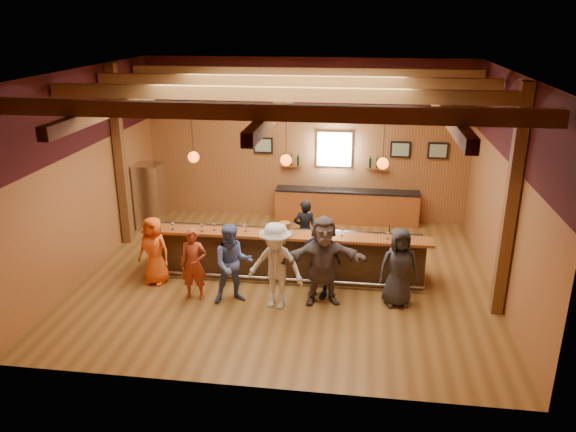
{
  "coord_description": "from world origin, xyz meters",
  "views": [
    {
      "loc": [
        1.58,
        -11.32,
        5.6
      ],
      "look_at": [
        0.0,
        0.3,
        1.35
      ],
      "focal_mm": 35.0,
      "sensor_mm": 36.0,
      "label": 1
    }
  ],
  "objects": [
    {
      "name": "glass_g",
      "position": [
        1.22,
        -0.11,
        1.24
      ],
      "size": [
        0.08,
        0.08,
        0.18
      ],
      "color": "silver",
      "rests_on": "bar_counter"
    },
    {
      "name": "glass_c",
      "position": [
        -1.57,
        -0.17,
        1.23
      ],
      "size": [
        0.08,
        0.08,
        0.17
      ],
      "color": "silver",
      "rests_on": "bar_counter"
    },
    {
      "name": "customer_dark",
      "position": [
        2.4,
        -0.93,
        0.82
      ],
      "size": [
        0.89,
        0.66,
        1.64
      ],
      "primitive_type": "imported",
      "rotation": [
        0.0,
        0.0,
        0.19
      ],
      "color": "#29292C",
      "rests_on": "ground"
    },
    {
      "name": "glass_d",
      "position": [
        -0.87,
        -0.16,
        1.24
      ],
      "size": [
        0.08,
        0.08,
        0.19
      ],
      "color": "silver",
      "rests_on": "bar_counter"
    },
    {
      "name": "glass_f",
      "position": [
        0.79,
        -0.23,
        1.24
      ],
      "size": [
        0.08,
        0.08,
        0.18
      ],
      "color": "silver",
      "rests_on": "bar_counter"
    },
    {
      "name": "wine_shelves",
      "position": [
        0.8,
        3.88,
        1.62
      ],
      "size": [
        3.0,
        0.18,
        0.3
      ],
      "color": "brown",
      "rests_on": "room"
    },
    {
      "name": "customer_white",
      "position": [
        -0.02,
        -1.37,
        0.9
      ],
      "size": [
        1.29,
        0.94,
        1.8
      ],
      "primitive_type": "imported",
      "rotation": [
        0.0,
        0.0,
        -0.25
      ],
      "color": "beige",
      "rests_on": "ground"
    },
    {
      "name": "customer_navy",
      "position": [
        0.79,
        -0.76,
        0.81
      ],
      "size": [
        1.02,
        0.65,
        1.62
      ],
      "primitive_type": "imported",
      "rotation": [
        0.0,
        0.0,
        -0.28
      ],
      "color": "black",
      "rests_on": "ground"
    },
    {
      "name": "glass_h",
      "position": [
        2.18,
        -0.17,
        1.23
      ],
      "size": [
        0.07,
        0.07,
        0.16
      ],
      "color": "silver",
      "rests_on": "bar_counter"
    },
    {
      "name": "room",
      "position": [
        0.0,
        0.06,
        3.21
      ],
      "size": [
        9.04,
        9.0,
        4.52
      ],
      "color": "brown",
      "rests_on": "ground"
    },
    {
      "name": "bottle_b",
      "position": [
        0.72,
        -0.03,
        1.26
      ],
      "size": [
        0.08,
        0.08,
        0.38
      ],
      "color": "black",
      "rests_on": "bar_counter"
    },
    {
      "name": "glass_a",
      "position": [
        -2.49,
        -0.25,
        1.23
      ],
      "size": [
        0.08,
        0.08,
        0.17
      ],
      "color": "silver",
      "rests_on": "bar_counter"
    },
    {
      "name": "customer_redvest",
      "position": [
        -1.74,
        -1.23,
        0.76
      ],
      "size": [
        0.58,
        0.4,
        1.53
      ],
      "primitive_type": "imported",
      "rotation": [
        0.0,
        0.0,
        0.06
      ],
      "color": "#99381B",
      "rests_on": "ground"
    },
    {
      "name": "framed_pictures",
      "position": [
        1.67,
        3.94,
        2.1
      ],
      "size": [
        5.35,
        0.05,
        0.45
      ],
      "color": "black",
      "rests_on": "room"
    },
    {
      "name": "glass_e",
      "position": [
        -0.41,
        -0.13,
        1.25
      ],
      "size": [
        0.09,
        0.09,
        0.2
      ],
      "color": "silver",
      "rests_on": "bar_counter"
    },
    {
      "name": "customer_brown",
      "position": [
        0.9,
        -1.05,
        0.93
      ],
      "size": [
        1.81,
        0.9,
        1.87
      ],
      "primitive_type": "imported",
      "rotation": [
        0.0,
        0.0,
        0.21
      ],
      "color": "#584A46",
      "rests_on": "ground"
    },
    {
      "name": "pendant_lights",
      "position": [
        0.0,
        0.0,
        2.71
      ],
      "size": [
        4.24,
        0.24,
        1.37
      ],
      "color": "black",
      "rests_on": "room"
    },
    {
      "name": "stainless_fridge",
      "position": [
        -4.1,
        2.6,
        0.9
      ],
      "size": [
        0.7,
        0.7,
        1.8
      ],
      "primitive_type": "cube",
      "color": "silver",
      "rests_on": "ground"
    },
    {
      "name": "back_bar_cabinet",
      "position": [
        1.2,
        3.72,
        0.48
      ],
      "size": [
        4.0,
        0.52,
        0.95
      ],
      "color": "brown",
      "rests_on": "ground"
    },
    {
      "name": "customer_orange",
      "position": [
        -2.8,
        -0.65,
        0.76
      ],
      "size": [
        0.83,
        0.63,
        1.52
      ],
      "primitive_type": "imported",
      "rotation": [
        0.0,
        0.0,
        -0.21
      ],
      "color": "#EA5616",
      "rests_on": "ground"
    },
    {
      "name": "ice_bucket",
      "position": [
        -0.01,
        -0.18,
        1.24
      ],
      "size": [
        0.24,
        0.24,
        0.27
      ],
      "primitive_type": "cylinder",
      "color": "brown",
      "rests_on": "bar_counter"
    },
    {
      "name": "window",
      "position": [
        0.8,
        3.95,
        2.05
      ],
      "size": [
        0.95,
        0.09,
        0.95
      ],
      "color": "silver",
      "rests_on": "room"
    },
    {
      "name": "glass_b",
      "position": [
        -1.82,
        -0.26,
        1.24
      ],
      "size": [
        0.08,
        0.08,
        0.18
      ],
      "color": "silver",
      "rests_on": "bar_counter"
    },
    {
      "name": "bartender",
      "position": [
        0.3,
        1.05,
        0.75
      ],
      "size": [
        0.6,
        0.46,
        1.49
      ],
      "primitive_type": "imported",
      "rotation": [
        0.0,
        0.0,
        3.34
      ],
      "color": "black",
      "rests_on": "ground"
    },
    {
      "name": "customer_denim",
      "position": [
        -0.91,
        -1.27,
        0.84
      ],
      "size": [
        0.98,
        0.87,
        1.68
      ],
      "primitive_type": "imported",
      "rotation": [
        0.0,
        0.0,
        0.33
      ],
      "color": "#4C5F99",
      "rests_on": "ground"
    },
    {
      "name": "bar_counter",
      "position": [
        0.02,
        0.15,
        0.52
      ],
      "size": [
        6.3,
        1.07,
        1.11
      ],
      "color": "black",
      "rests_on": "ground"
    },
    {
      "name": "bottle_a",
      "position": [
        0.8,
        -0.11,
        1.24
      ],
      "size": [
        0.07,
        0.07,
        0.34
      ],
      "color": "black",
      "rests_on": "bar_counter"
    }
  ]
}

